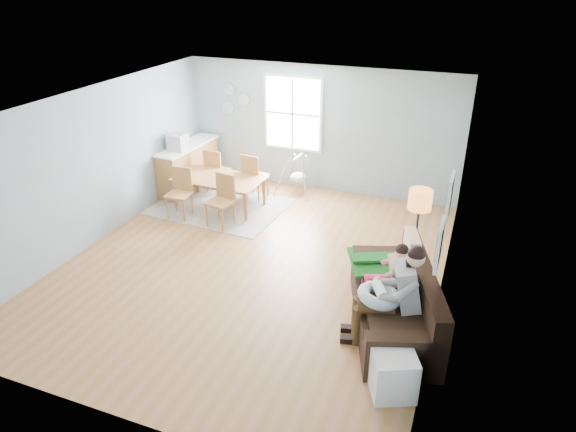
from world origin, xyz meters
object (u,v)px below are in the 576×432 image
at_px(storage_cube, 393,375).
at_px(counter, 189,166).
at_px(sofa, 397,306).
at_px(father, 393,291).
at_px(toddler, 392,269).
at_px(chair_se, 222,196).
at_px(floor_lamp, 419,209).
at_px(chair_sw, 180,189).
at_px(chair_ne, 253,174).
at_px(monitor, 178,142).
at_px(chair_nw, 215,168).
at_px(dining_table, 219,193).
at_px(baby_swing, 298,176).

bearing_deg(storage_cube, counter, 139.76).
height_order(sofa, counter, counter).
height_order(father, toddler, father).
bearing_deg(chair_se, floor_lamp, -14.73).
bearing_deg(chair_sw, chair_ne, 50.17).
relative_size(sofa, chair_se, 2.45).
bearing_deg(monitor, chair_ne, 9.45).
distance_m(chair_se, chair_nw, 1.59).
bearing_deg(chair_ne, counter, 177.36).
bearing_deg(counter, monitor, -90.99).
bearing_deg(chair_nw, counter, 178.82).
xyz_separation_m(toddler, chair_se, (-3.53, 1.75, -0.20)).
bearing_deg(dining_table, storage_cube, -39.89).
height_order(sofa, baby_swing, sofa).
relative_size(dining_table, baby_swing, 2.01).
relative_size(toddler, floor_lamp, 0.56).
bearing_deg(chair_ne, baby_swing, 41.71).
height_order(sofa, chair_sw, chair_sw).
bearing_deg(chair_nw, storage_cube, -43.95).
xyz_separation_m(sofa, toddler, (-0.15, 0.18, 0.45)).
distance_m(counter, monitor, 0.74).
relative_size(toddler, chair_sw, 0.96).
distance_m(floor_lamp, monitor, 5.62).
distance_m(chair_sw, chair_nw, 1.28).
height_order(chair_sw, chair_ne, chair_ne).
distance_m(chair_ne, monitor, 1.73).
bearing_deg(monitor, baby_swing, 21.74).
xyz_separation_m(sofa, storage_cube, (0.18, -1.29, -0.05)).
distance_m(sofa, chair_sw, 5.04).
xyz_separation_m(monitor, baby_swing, (2.36, 0.94, -0.79)).
distance_m(dining_table, chair_ne, 0.83).
xyz_separation_m(toddler, counter, (-5.06, 3.10, -0.27)).
bearing_deg(toddler, chair_ne, 138.92).
bearing_deg(counter, sofa, -32.15).
xyz_separation_m(storage_cube, dining_table, (-4.29, 3.88, 0.04)).
relative_size(chair_ne, monitor, 2.82).
xyz_separation_m(chair_sw, chair_nw, (0.09, 1.27, -0.00)).
height_order(dining_table, monitor, monitor).
bearing_deg(chair_nw, dining_table, -57.34).
height_order(dining_table, chair_ne, chair_ne).
relative_size(chair_sw, baby_swing, 1.10).
bearing_deg(sofa, storage_cube, -82.05).
bearing_deg(toddler, storage_cube, -77.42).
relative_size(dining_table, monitor, 5.01).
xyz_separation_m(storage_cube, chair_sw, (-4.81, 3.28, 0.29)).
distance_m(storage_cube, baby_swing, 5.99).
xyz_separation_m(floor_lamp, storage_cube, (0.14, -2.24, -1.10)).
xyz_separation_m(dining_table, baby_swing, (1.25, 1.28, 0.06)).
distance_m(sofa, floor_lamp, 1.42).
xyz_separation_m(floor_lamp, chair_nw, (-4.58, 2.31, -0.82)).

